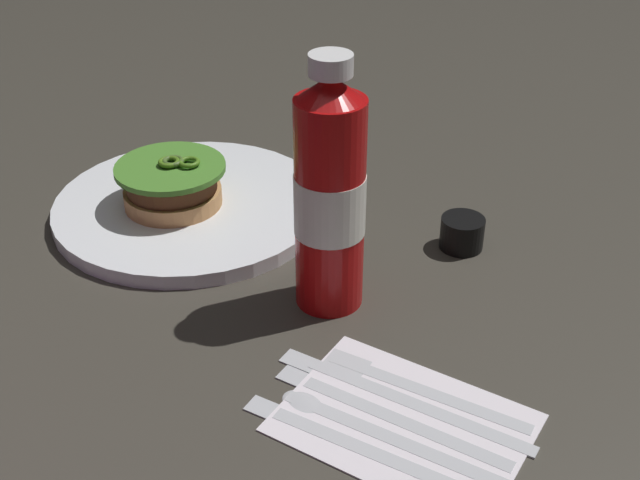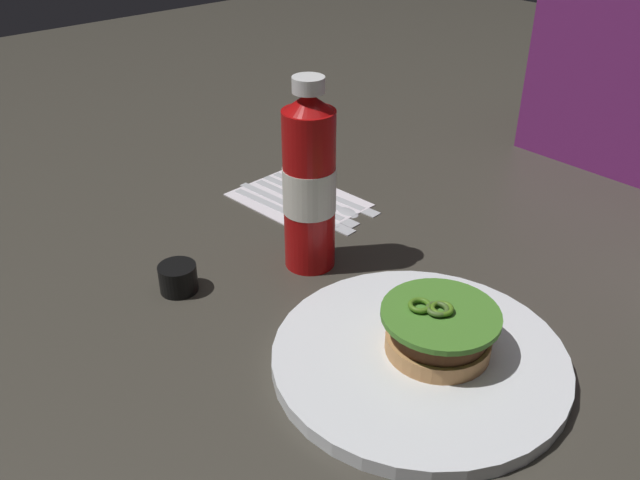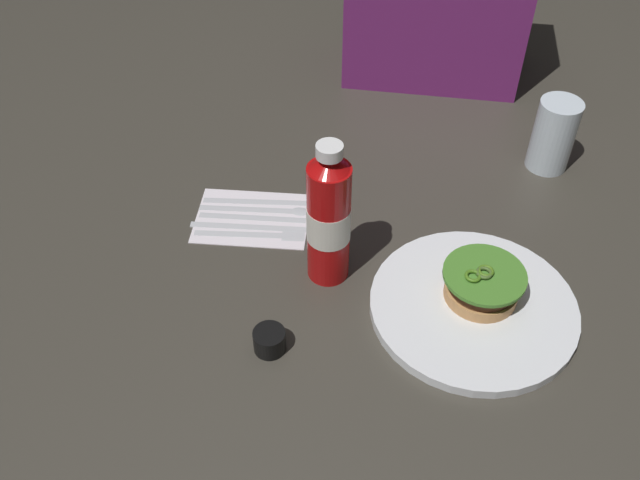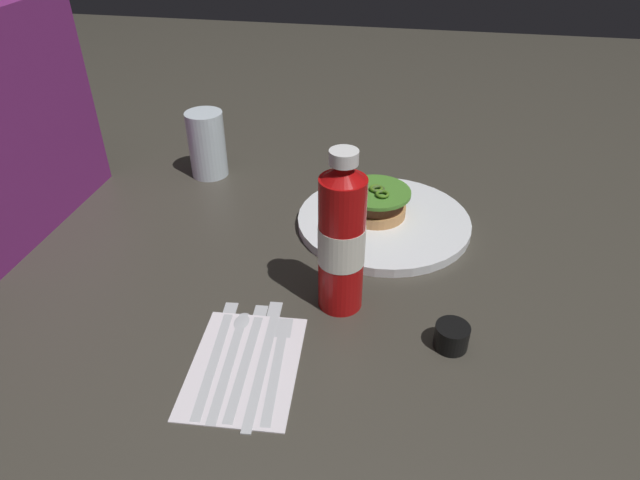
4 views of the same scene
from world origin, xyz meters
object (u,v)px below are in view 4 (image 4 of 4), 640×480
at_px(condiment_cup, 452,336).
at_px(spoon_utensil, 234,345).
at_px(fork_utensil, 278,355).
at_px(napkin, 245,365).
at_px(table_knife, 249,348).
at_px(dinner_plate, 384,221).
at_px(steak_knife, 218,346).
at_px(butter_knife, 264,349).
at_px(water_glass, 207,144).
at_px(burger_sandwich, 376,202).
at_px(ketchup_bottle, 342,240).

relative_size(condiment_cup, spoon_utensil, 0.24).
xyz_separation_m(condiment_cup, fork_utensil, (-0.06, 0.21, -0.01)).
distance_m(condiment_cup, fork_utensil, 0.22).
bearing_deg(napkin, table_knife, 4.40).
height_order(dinner_plate, steak_knife, dinner_plate).
relative_size(napkin, fork_utensil, 1.03).
height_order(butter_knife, steak_knife, same).
bearing_deg(water_glass, dinner_plate, -109.51).
relative_size(water_glass, fork_utensil, 0.73).
height_order(water_glass, condiment_cup, water_glass).
distance_m(water_glass, table_knife, 0.51).
xyz_separation_m(spoon_utensil, steak_knife, (-0.00, 0.02, 0.00)).
bearing_deg(burger_sandwich, table_knife, 159.56).
bearing_deg(steak_knife, burger_sandwich, -26.04).
bearing_deg(steak_knife, butter_knife, -84.77).
xyz_separation_m(condiment_cup, napkin, (-0.08, 0.25, -0.01)).
distance_m(dinner_plate, table_knife, 0.36).
xyz_separation_m(dinner_plate, burger_sandwich, (0.01, 0.02, 0.03)).
xyz_separation_m(napkin, fork_utensil, (0.02, -0.04, 0.00)).
relative_size(napkin, table_knife, 0.91).
bearing_deg(burger_sandwich, steak_knife, 153.96).
bearing_deg(table_knife, fork_utensil, -96.76).
bearing_deg(ketchup_bottle, burger_sandwich, -6.61).
xyz_separation_m(burger_sandwich, steak_knife, (-0.34, 0.17, -0.03)).
bearing_deg(ketchup_bottle, steak_knife, 129.73).
height_order(condiment_cup, steak_knife, condiment_cup).
height_order(condiment_cup, fork_utensil, condiment_cup).
relative_size(napkin, butter_knife, 0.83).
distance_m(water_glass, fork_utensil, 0.53).
relative_size(ketchup_bottle, napkin, 1.29).
bearing_deg(dinner_plate, water_glass, 70.49).
relative_size(burger_sandwich, table_knife, 0.58).
relative_size(table_knife, steak_knife, 0.99).
bearing_deg(dinner_plate, spoon_utensil, 153.57).
xyz_separation_m(dinner_plate, butter_knife, (-0.32, 0.12, -0.00)).
distance_m(condiment_cup, table_knife, 0.26).
bearing_deg(ketchup_bottle, table_knife, 138.77).
bearing_deg(fork_utensil, ketchup_bottle, -26.96).
xyz_separation_m(water_glass, spoon_utensil, (-0.45, -0.20, -0.06)).
bearing_deg(table_knife, burger_sandwich, -20.44).
height_order(dinner_plate, table_knife, dinner_plate).
height_order(butter_knife, table_knife, same).
height_order(burger_sandwich, ketchup_bottle, ketchup_bottle).
bearing_deg(dinner_plate, condiment_cup, -157.92).
bearing_deg(table_knife, ketchup_bottle, -41.23).
xyz_separation_m(water_glass, fork_utensil, (-0.46, -0.25, -0.06)).
xyz_separation_m(dinner_plate, fork_utensil, (-0.33, 0.10, -0.00)).
relative_size(dinner_plate, condiment_cup, 6.63).
bearing_deg(table_knife, dinner_plate, -23.34).
xyz_separation_m(burger_sandwich, table_knife, (-0.34, 0.12, -0.03)).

